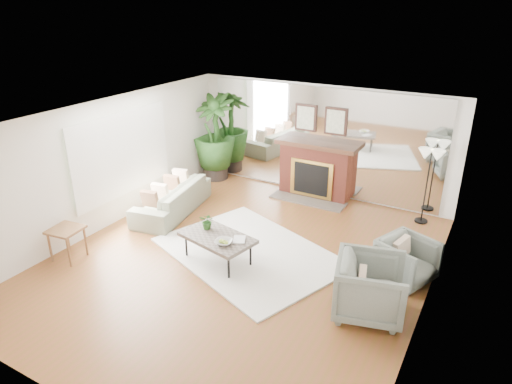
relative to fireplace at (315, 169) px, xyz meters
The scene contains 18 objects.
ground 3.33m from the fireplace, 90.00° to the right, with size 7.00×7.00×0.00m, color brown.
wall_left 4.46m from the fireplace, 132.54° to the right, with size 0.02×7.00×2.50m, color silver.
wall_right 4.46m from the fireplace, 47.46° to the right, with size 0.02×7.00×2.50m, color silver.
wall_back 0.63m from the fireplace, 90.00° to the left, with size 6.00×0.02×2.50m, color silver.
mirror_panel 0.63m from the fireplace, 90.00° to the left, with size 5.40×0.04×2.40m, color silver.
window_panel 4.17m from the fireplace, 135.99° to the right, with size 0.04×2.40×1.50m, color #B2E09E.
fireplace is the anchor object (origin of this frame).
area_rug 3.03m from the fireplace, 89.96° to the right, with size 3.12×2.23×0.03m, color silver.
coffee_table 3.48m from the fireplace, 95.42° to the right, with size 1.38×0.98×0.50m.
sofa 3.23m from the fireplace, 135.12° to the right, with size 2.14×0.84×0.62m, color gray.
armchair_back 3.58m from the fireplace, 43.21° to the right, with size 0.77×0.80×0.72m, color gray.
armchair_front 4.27m from the fireplace, 56.87° to the right, with size 0.94×0.97×0.88m, color gray.
side_table 5.34m from the fireplace, 119.76° to the right, with size 0.57×0.57×0.58m.
potted_ficus 2.65m from the fireplace, behind, with size 1.02×1.02×2.12m.
floor_lamp 2.51m from the fireplace, ahead, with size 0.50×0.28×1.54m.
tabletop_plant 3.37m from the fireplace, 100.60° to the right, with size 0.26×0.23×0.29m, color #2D5A21.
fruit_bowl 3.64m from the fireplace, 91.38° to the right, with size 0.28×0.28×0.07m, color brown.
book 3.45m from the fireplace, 90.32° to the right, with size 0.20×0.27×0.02m, color brown.
Camera 1 is at (3.56, -5.79, 4.20)m, focal length 32.00 mm.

